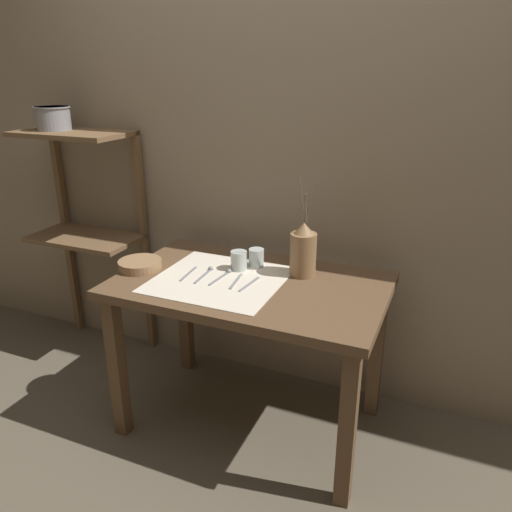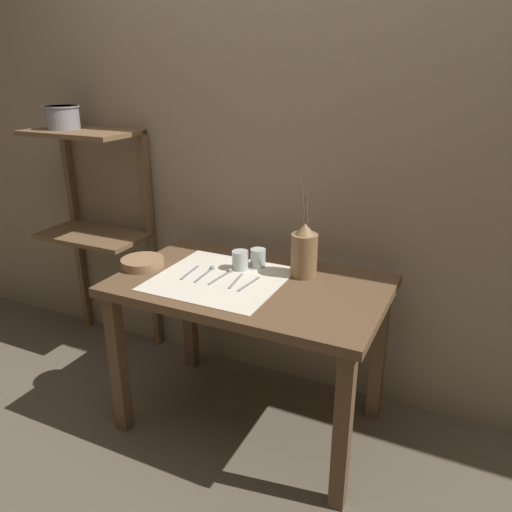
# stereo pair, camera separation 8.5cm
# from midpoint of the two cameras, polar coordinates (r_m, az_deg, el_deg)

# --- Properties ---
(ground_plane) EXTENTS (12.00, 12.00, 0.00)m
(ground_plane) POSITION_cam_midpoint_polar(r_m,az_deg,el_deg) (2.53, -1.61, -18.30)
(ground_plane) COLOR brown
(stone_wall_back) EXTENTS (7.00, 0.06, 2.40)m
(stone_wall_back) POSITION_cam_midpoint_polar(r_m,az_deg,el_deg) (2.42, 2.76, 11.42)
(stone_wall_back) COLOR gray
(stone_wall_back) RESTS_ON ground_plane
(wooden_table) EXTENTS (1.15, 0.71, 0.73)m
(wooden_table) POSITION_cam_midpoint_polar(r_m,az_deg,el_deg) (2.19, -1.77, -5.44)
(wooden_table) COLOR brown
(wooden_table) RESTS_ON ground_plane
(wooden_shelf_unit) EXTENTS (0.60, 0.34, 1.28)m
(wooden_shelf_unit) POSITION_cam_midpoint_polar(r_m,az_deg,el_deg) (2.91, -19.65, 5.82)
(wooden_shelf_unit) COLOR brown
(wooden_shelf_unit) RESTS_ON ground_plane
(linen_cloth) EXTENTS (0.54, 0.52, 0.00)m
(linen_cloth) POSITION_cam_midpoint_polar(r_m,az_deg,el_deg) (2.17, -5.33, -2.66)
(linen_cloth) COLOR beige
(linen_cloth) RESTS_ON wooden_table
(pitcher_with_flowers) EXTENTS (0.12, 0.12, 0.45)m
(pitcher_with_flowers) POSITION_cam_midpoint_polar(r_m,az_deg,el_deg) (2.17, 4.30, 0.55)
(pitcher_with_flowers) COLOR olive
(pitcher_with_flowers) RESTS_ON wooden_table
(wooden_bowl) EXTENTS (0.20, 0.20, 0.04)m
(wooden_bowl) POSITION_cam_midpoint_polar(r_m,az_deg,el_deg) (2.33, -14.14, -0.97)
(wooden_bowl) COLOR #8E6B47
(wooden_bowl) RESTS_ON wooden_table
(glass_tumbler_near) EXTENTS (0.07, 0.07, 0.09)m
(glass_tumbler_near) POSITION_cam_midpoint_polar(r_m,az_deg,el_deg) (2.24, -3.06, -0.52)
(glass_tumbler_near) COLOR #B7C1BC
(glass_tumbler_near) RESTS_ON wooden_table
(glass_tumbler_far) EXTENTS (0.07, 0.07, 0.08)m
(glass_tumbler_far) POSITION_cam_midpoint_polar(r_m,az_deg,el_deg) (2.28, -1.03, -0.19)
(glass_tumbler_far) COLOR #B7C1BC
(glass_tumbler_far) RESTS_ON wooden_table
(fork_outer) EXTENTS (0.03, 0.16, 0.00)m
(fork_outer) POSITION_cam_midpoint_polar(r_m,az_deg,el_deg) (2.23, -8.82, -2.04)
(fork_outer) COLOR gray
(fork_outer) RESTS_ON wooden_table
(spoon_inner) EXTENTS (0.03, 0.18, 0.02)m
(spoon_inner) POSITION_cam_midpoint_polar(r_m,az_deg,el_deg) (2.24, -6.59, -1.78)
(spoon_inner) COLOR gray
(spoon_inner) RESTS_ON wooden_table
(spoon_outer) EXTENTS (0.03, 0.18, 0.02)m
(spoon_outer) POSITION_cam_midpoint_polar(r_m,az_deg,el_deg) (2.21, -4.61, -2.05)
(spoon_outer) COLOR gray
(spoon_outer) RESTS_ON wooden_table
(knife_center) EXTENTS (0.03, 0.16, 0.00)m
(knife_center) POSITION_cam_midpoint_polar(r_m,az_deg,el_deg) (2.13, -3.47, -2.91)
(knife_center) COLOR gray
(knife_center) RESTS_ON wooden_table
(fork_inner) EXTENTS (0.03, 0.16, 0.00)m
(fork_inner) POSITION_cam_midpoint_polar(r_m,az_deg,el_deg) (2.10, -1.94, -3.25)
(fork_inner) COLOR gray
(fork_inner) RESTS_ON wooden_table
(metal_pot_large) EXTENTS (0.18, 0.18, 0.12)m
(metal_pot_large) POSITION_cam_midpoint_polar(r_m,az_deg,el_deg) (2.89, -23.00, 14.36)
(metal_pot_large) COLOR gray
(metal_pot_large) RESTS_ON wooden_shelf_unit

